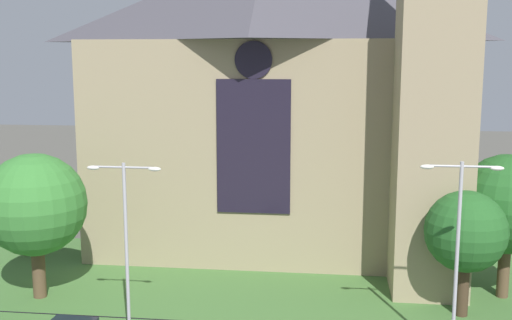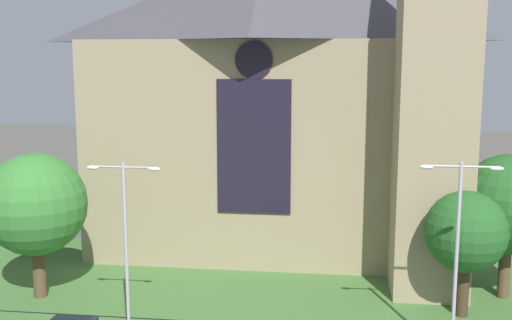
% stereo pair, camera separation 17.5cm
% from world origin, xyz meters
% --- Properties ---
extents(ground, '(160.00, 160.00, 0.00)m').
position_xyz_m(ground, '(0.00, 10.00, 0.00)').
color(ground, '#56544C').
extents(grass_verge, '(120.00, 20.00, 0.01)m').
position_xyz_m(grass_verge, '(0.00, 8.00, 0.00)').
color(grass_verge, '#477538').
rests_on(grass_verge, ground).
extents(church_building, '(23.20, 16.20, 26.00)m').
position_xyz_m(church_building, '(-0.40, 17.98, 10.27)').
color(church_building, tan).
rests_on(church_building, ground).
extents(tree_right_near, '(4.09, 4.09, 6.45)m').
position_xyz_m(tree_right_near, '(10.13, 7.34, 4.36)').
color(tree_right_near, '#423021').
rests_on(tree_right_near, ground).
extents(tree_left_far, '(3.89, 3.89, 5.76)m').
position_xyz_m(tree_left_far, '(-16.54, 13.97, 3.78)').
color(tree_left_far, '#4C3823').
rests_on(tree_left_far, ground).
extents(tree_right_far, '(5.35, 5.35, 7.89)m').
position_xyz_m(tree_right_far, '(12.85, 10.19, 5.18)').
color(tree_right_far, brown).
rests_on(tree_right_far, ground).
extents(tree_left_near, '(5.50, 5.50, 7.93)m').
position_xyz_m(tree_left_near, '(-12.27, 7.09, 5.15)').
color(tree_left_near, brown).
rests_on(tree_left_near, ground).
extents(streetlamp_near, '(3.37, 0.26, 8.37)m').
position_xyz_m(streetlamp_near, '(-5.66, 2.40, 5.31)').
color(streetlamp_near, '#B2B2B7').
rests_on(streetlamp_near, ground).
extents(streetlamp_far, '(3.37, 0.26, 8.72)m').
position_xyz_m(streetlamp_far, '(8.77, 2.40, 5.51)').
color(streetlamp_far, '#B2B2B7').
rests_on(streetlamp_far, ground).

